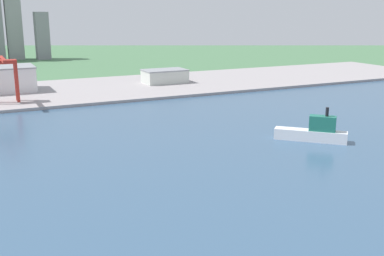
# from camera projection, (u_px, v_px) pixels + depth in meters

# --- Properties ---
(ground_plane) EXTENTS (2400.00, 2400.00, 0.00)m
(ground_plane) POSITION_uv_depth(u_px,v_px,m) (120.00, 146.00, 266.12)
(ground_plane) COLOR #49744D
(water_bay) EXTENTS (840.00, 360.00, 0.15)m
(water_bay) POSITION_uv_depth(u_px,v_px,m) (160.00, 180.00, 213.65)
(water_bay) COLOR #385675
(water_bay) RESTS_ON ground
(industrial_pier) EXTENTS (840.00, 140.00, 2.50)m
(industrial_pier) POSITION_uv_depth(u_px,v_px,m) (57.00, 92.00, 431.90)
(industrial_pier) COLOR #9C9496
(industrial_pier) RESTS_ON ground
(ferry_boat) EXTENTS (34.93, 34.14, 20.43)m
(ferry_boat) POSITION_uv_depth(u_px,v_px,m) (314.00, 132.00, 274.91)
(ferry_boat) COLOR white
(ferry_boat) RESTS_ON water_bay
(port_crane_red) EXTENTS (21.41, 41.53, 36.22)m
(port_crane_red) POSITION_uv_depth(u_px,v_px,m) (3.00, 70.00, 370.67)
(port_crane_red) COLOR #B72D23
(port_crane_red) RESTS_ON industrial_pier
(warehouse_annex) EXTENTS (42.81, 27.24, 13.47)m
(warehouse_annex) POSITION_uv_depth(u_px,v_px,m) (165.00, 76.00, 476.42)
(warehouse_annex) COLOR silver
(warehouse_annex) RESTS_ON industrial_pier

